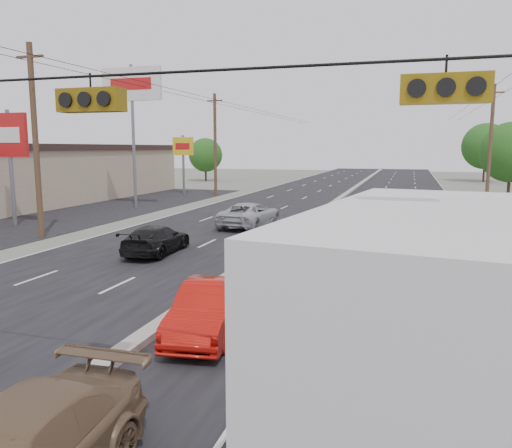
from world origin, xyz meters
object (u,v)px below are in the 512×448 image
Objects in this scene: utility_pole_left_b at (35,141)px; queue_car_a at (268,262)px; tree_right_mid at (511,152)px; box_truck at (438,346)px; oncoming_near at (156,240)px; utility_pole_left_c at (215,144)px; queue_car_b at (405,292)px; utility_pole_right_c at (490,143)px; tree_left_far at (206,155)px; oncoming_far at (250,215)px; pole_sign_mid at (9,142)px; pole_sign_far at (183,151)px; tree_right_far at (486,146)px; red_sedan at (209,309)px; queue_car_c at (354,241)px; pole_sign_billboard at (132,93)px.

utility_pole_left_b is 15.34m from queue_car_a.
tree_right_mid is 45.51m from box_truck.
oncoming_near is (-6.06, 2.89, -0.05)m from queue_car_a.
utility_pole_left_b reaches higher than oncoming_near.
utility_pole_left_c is 2.23× the size of queue_car_b.
utility_pole_right_c is 1.63× the size of tree_left_far.
utility_pole_right_c is 32.18m from oncoming_near.
utility_pole_left_b is 12.42m from oncoming_far.
tree_left_far is 50.05m from oncoming_near.
pole_sign_far is (1.00, 22.00, -0.71)m from pole_sign_mid.
oncoming_far is (-15.50, -18.31, -4.37)m from utility_pole_right_c.
tree_right_far is 1.82× the size of queue_car_b.
tree_right_mid is (31.00, 5.00, -0.07)m from pole_sign_far.
oncoming_far is (-9.61, 21.36, -1.32)m from box_truck.
oncoming_far is (-4.40, 16.99, 0.07)m from red_sedan.
pole_sign_mid is at bearing 151.18° from box_truck.
utility_pole_left_c is 2.46× the size of red_sedan.
queue_car_b is (4.74, 2.82, 0.07)m from red_sedan.
pole_sign_mid is 61.59m from tree_right_far.
utility_pole_left_c is 21.09m from oncoming_far.
queue_car_c is (2.57, 10.12, 0.11)m from red_sedan.
red_sedan is (-14.60, -65.30, -4.29)m from tree_right_far.
utility_pole_left_c is at bearing -133.53° from tree_right_far.
pole_sign_far is 0.74× the size of tree_right_far.
pole_sign_far is at bearing 122.24° from queue_car_a.
pole_sign_far is 39.48m from queue_car_b.
pole_sign_far is 1.13× the size of oncoming_far.
utility_pole_left_c is at bearing 125.88° from queue_car_c.
oncoming_far is at bearing 122.21° from box_truck.
box_truck is (28.61, -59.68, -1.66)m from tree_left_far.
tree_right_far is (28.50, 30.00, -0.15)m from utility_pole_left_c.
tree_right_far is 1.46× the size of queue_car_c.
pole_sign_mid is at bearing -92.60° from pole_sign_far.
utility_pole_right_c is at bearing 71.45° from queue_car_a.
queue_car_c is (16.47, -25.18, -4.33)m from utility_pole_left_c.
utility_pole_left_b reaches higher than queue_car_a.
pole_sign_mid is 42.32m from tree_left_far.
pole_sign_mid is 20.45m from queue_car_a.
queue_car_a is 0.90× the size of queue_car_b.
tree_right_mid is at bearing 63.43° from utility_pole_right_c.
pole_sign_far is 0.84× the size of tree_right_mid.
tree_right_far is 1.85× the size of oncoming_near.
utility_pole_left_c is 30.39m from queue_car_c.
queue_car_b is (20.64, -20.48, -8.13)m from pole_sign_billboard.
utility_pole_left_b is 35.36m from utility_pole_right_c.
red_sedan is at bearing -35.86° from pole_sign_mid.
oncoming_near is 0.83× the size of oncoming_far.
pole_sign_mid is 21.65m from queue_car_c.
utility_pole_right_c is 32.06m from queue_car_a.
tree_left_far is 1.15× the size of oncoming_far.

